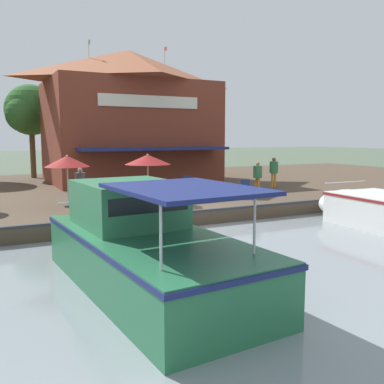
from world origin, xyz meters
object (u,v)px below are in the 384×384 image
Objects in this scene: person_near_entrance at (274,169)px; cafe_chair_back_row_seat at (246,187)px; waterfront_restaurant at (129,116)px; patio_umbrella_by_entrance at (67,161)px; cafe_chair_under_first_umbrella at (188,182)px; tree_behind_restaurant at (29,111)px; patio_umbrella_near_quay_edge at (148,160)px; person_at_quay_edge at (80,182)px; person_mid_patio at (258,173)px; motorboat_second_along at (135,244)px.

cafe_chair_back_row_seat is at bearing -55.62° from person_near_entrance.
patio_umbrella_by_entrance is (9.36, -5.98, -2.46)m from waterfront_restaurant.
cafe_chair_under_first_umbrella is (6.74, 1.00, -3.93)m from waterfront_restaurant.
cafe_chair_under_first_umbrella is at bearing 29.26° from tree_behind_restaurant.
patio_umbrella_by_entrance is 14.91m from tree_behind_restaurant.
patio_umbrella_near_quay_edge is 1.00× the size of patio_umbrella_by_entrance.
patio_umbrella_by_entrance is 2.62× the size of cafe_chair_back_row_seat.
person_at_quay_edge is (8.66, -5.30, -3.41)m from waterfront_restaurant.
patio_umbrella_near_quay_edge is at bearing 11.51° from tree_behind_restaurant.
tree_behind_restaurant reaches higher than cafe_chair_back_row_seat.
patio_umbrella_by_entrance is at bearing -32.54° from waterfront_restaurant.
cafe_chair_back_row_seat is at bearing 14.49° from waterfront_restaurant.
patio_umbrella_near_quay_edge reaches higher than person_mid_patio.
cafe_chair_back_row_seat is 0.53× the size of person_at_quay_edge.
motorboat_second_along reaches higher than cafe_chair_under_first_umbrella.
person_mid_patio reaches higher than cafe_chair_back_row_seat.
cafe_chair_back_row_seat is (10.07, 2.60, -3.93)m from waterfront_restaurant.
patio_umbrella_by_entrance reaches higher than cafe_chair_under_first_umbrella.
waterfront_restaurant is 11.38m from patio_umbrella_by_entrance.
patio_umbrella_by_entrance is at bearing -101.44° from patio_umbrella_near_quay_edge.
patio_umbrella_by_entrance is at bearing -0.95° from tree_behind_restaurant.
person_near_entrance reaches higher than cafe_chair_back_row_seat.
patio_umbrella_by_entrance is at bearing -94.69° from cafe_chair_back_row_seat.
patio_umbrella_near_quay_edge is 3.43m from patio_umbrella_by_entrance.
motorboat_second_along is 23.68m from tree_behind_restaurant.
patio_umbrella_near_quay_edge is 1.39× the size of person_at_quay_edge.
motorboat_second_along is (7.95, -3.45, -1.62)m from patio_umbrella_near_quay_edge.
waterfront_restaurant reaches higher than cafe_chair_under_first_umbrella.
person_near_entrance is (-1.83, 12.28, -0.82)m from patio_umbrella_by_entrance.
waterfront_restaurant is at bearing 47.43° from tree_behind_restaurant.
tree_behind_restaurant is at bearing 179.05° from patio_umbrella_by_entrance.
patio_umbrella_by_entrance is 0.33× the size of tree_behind_restaurant.
tree_behind_restaurant is (-23.26, 0.33, 4.45)m from motorboat_second_along.
patio_umbrella_near_quay_edge is 2.63× the size of cafe_chair_under_first_umbrella.
tree_behind_restaurant is (-13.92, -0.43, 3.81)m from person_at_quay_edge.
waterfront_restaurant reaches higher than person_mid_patio.
motorboat_second_along is at bearing -0.58° from patio_umbrella_by_entrance.
patio_umbrella_by_entrance is at bearing 179.42° from motorboat_second_along.
waterfront_restaurant is 7.87m from cafe_chair_under_first_umbrella.
cafe_chair_back_row_seat is at bearing 89.74° from patio_umbrella_near_quay_edge.
tree_behind_restaurant is at bearing -136.76° from person_near_entrance.
person_mid_patio is (-1.00, 1.43, 0.56)m from cafe_chair_back_row_seat.
tree_behind_restaurant is (-15.31, -3.12, 2.83)m from patio_umbrella_near_quay_edge.
patio_umbrella_by_entrance is 12.44m from person_near_entrance.
patio_umbrella_near_quay_edge is 5.12m from cafe_chair_under_first_umbrella.
person_near_entrance is 16.21m from motorboat_second_along.
person_near_entrance is (0.79, 5.31, 0.64)m from cafe_chair_under_first_umbrella.
patio_umbrella_near_quay_edge is 5.43m from cafe_chair_back_row_seat.
cafe_chair_back_row_seat is (0.02, 5.22, -1.49)m from patio_umbrella_near_quay_edge.
cafe_chair_back_row_seat is 0.13× the size of tree_behind_restaurant.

